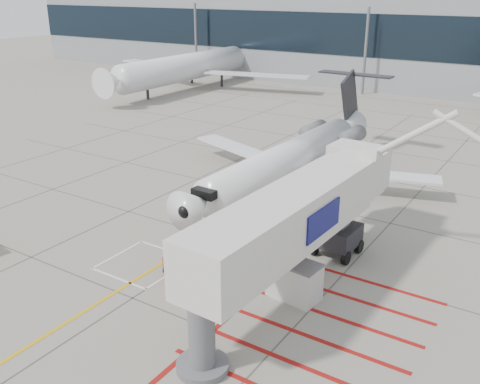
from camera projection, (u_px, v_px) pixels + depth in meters
The scene contains 9 objects.
ground_plane at pixel (182, 266), 30.09m from camera, with size 260.00×260.00×0.00m, color gray.
regional_jet at pixel (273, 148), 38.80m from camera, with size 22.55×28.43×7.45m, color white, non-canonical shape.
jet_bridge at pixel (286, 231), 25.56m from camera, with size 8.97×18.94×7.57m, color silver, non-canonical shape.
pushback_tug at pixel (185, 268), 28.54m from camera, with size 2.26×1.41×1.32m, color maroon, non-canonical shape.
baggage_cart at pixel (235, 212), 35.79m from camera, with size 1.78×1.12×1.12m, color #515055, non-canonical shape.
ground_power_unit at pixel (294, 280), 26.69m from camera, with size 2.51×1.47×1.99m, color silver, non-canonical shape.
cone_nose at pixel (186, 206), 37.44m from camera, with size 0.41×0.41×0.57m, color #E7550C.
cone_side at pixel (216, 218), 35.63m from camera, with size 0.32×0.32×0.44m, color #E5560C.
bg_aircraft_b at pixel (198, 48), 80.93m from camera, with size 35.21×39.12×11.74m, color silver, non-canonical shape.
Camera 1 is at (17.17, -20.51, 14.76)m, focal length 40.00 mm.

